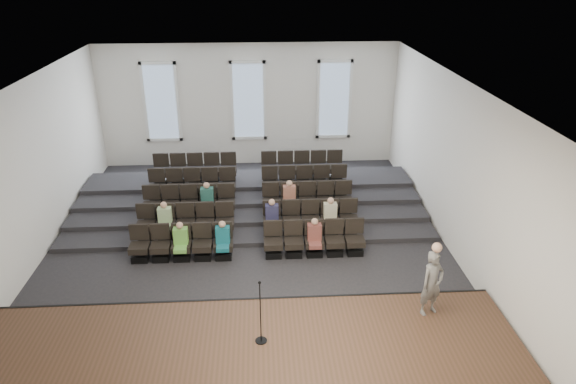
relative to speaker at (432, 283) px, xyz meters
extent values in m
plane|color=black|center=(-4.21, 4.08, -1.30)|extent=(14.00, 14.00, 0.00)
cube|color=white|center=(-4.21, 4.08, 3.71)|extent=(12.00, 14.00, 0.02)
cube|color=white|center=(-4.21, 11.10, 1.20)|extent=(12.00, 0.04, 5.00)
cube|color=white|center=(-4.21, -2.94, 1.20)|extent=(12.00, 0.04, 5.00)
cube|color=white|center=(-10.23, 4.08, 1.20)|extent=(0.04, 14.00, 5.00)
cube|color=white|center=(1.81, 4.08, 1.20)|extent=(0.04, 14.00, 5.00)
cube|color=#462B1E|center=(-4.21, -1.02, -1.05)|extent=(11.80, 3.60, 0.50)
cube|color=black|center=(-4.21, 0.75, -1.05)|extent=(11.80, 0.06, 0.52)
cube|color=black|center=(-4.21, 6.41, -1.22)|extent=(11.80, 4.80, 0.15)
cube|color=black|center=(-4.21, 6.93, -1.15)|extent=(11.80, 3.75, 0.30)
cube|color=black|center=(-4.21, 7.46, -1.07)|extent=(11.80, 2.70, 0.45)
cube|color=black|center=(-4.21, 7.98, -1.00)|extent=(11.80, 1.65, 0.60)
cube|color=black|center=(-7.33, 3.48, -1.20)|extent=(0.47, 0.43, 0.20)
cube|color=black|center=(-7.33, 3.48, -0.89)|extent=(0.55, 0.50, 0.19)
cube|color=black|center=(-7.33, 3.69, -0.48)|extent=(0.55, 0.08, 0.50)
cube|color=black|center=(-6.73, 3.48, -1.20)|extent=(0.47, 0.43, 0.20)
cube|color=black|center=(-6.73, 3.48, -0.89)|extent=(0.55, 0.50, 0.19)
cube|color=black|center=(-6.73, 3.69, -0.48)|extent=(0.55, 0.08, 0.50)
cube|color=black|center=(-6.13, 3.48, -1.20)|extent=(0.47, 0.43, 0.20)
cube|color=black|center=(-6.13, 3.48, -0.89)|extent=(0.55, 0.50, 0.19)
cube|color=black|center=(-6.13, 3.69, -0.48)|extent=(0.55, 0.08, 0.50)
cube|color=black|center=(-5.53, 3.48, -1.20)|extent=(0.47, 0.43, 0.20)
cube|color=black|center=(-5.53, 3.48, -0.89)|extent=(0.55, 0.50, 0.19)
cube|color=black|center=(-5.53, 3.69, -0.48)|extent=(0.55, 0.08, 0.50)
cube|color=black|center=(-4.93, 3.48, -1.20)|extent=(0.47, 0.43, 0.20)
cube|color=black|center=(-4.93, 3.48, -0.89)|extent=(0.55, 0.50, 0.19)
cube|color=black|center=(-4.93, 3.69, -0.48)|extent=(0.55, 0.08, 0.50)
cube|color=black|center=(-3.48, 3.48, -1.20)|extent=(0.47, 0.43, 0.20)
cube|color=black|center=(-3.48, 3.48, -0.89)|extent=(0.55, 0.50, 0.19)
cube|color=black|center=(-3.48, 3.69, -0.48)|extent=(0.55, 0.08, 0.50)
cube|color=black|center=(-2.88, 3.48, -1.20)|extent=(0.47, 0.43, 0.20)
cube|color=black|center=(-2.88, 3.48, -0.89)|extent=(0.55, 0.50, 0.19)
cube|color=black|center=(-2.88, 3.69, -0.48)|extent=(0.55, 0.08, 0.50)
cube|color=black|center=(-2.28, 3.48, -1.20)|extent=(0.47, 0.43, 0.20)
cube|color=black|center=(-2.28, 3.48, -0.89)|extent=(0.55, 0.50, 0.19)
cube|color=black|center=(-2.28, 3.69, -0.48)|extent=(0.55, 0.08, 0.50)
cube|color=black|center=(-1.68, 3.48, -1.20)|extent=(0.47, 0.43, 0.20)
cube|color=black|center=(-1.68, 3.48, -0.89)|extent=(0.55, 0.50, 0.19)
cube|color=black|center=(-1.68, 3.69, -0.48)|extent=(0.55, 0.08, 0.50)
cube|color=black|center=(-1.08, 3.48, -1.20)|extent=(0.47, 0.43, 0.20)
cube|color=black|center=(-1.08, 3.48, -0.89)|extent=(0.55, 0.50, 0.19)
cube|color=black|center=(-1.08, 3.69, -0.48)|extent=(0.55, 0.08, 0.50)
cube|color=black|center=(-7.33, 4.53, -1.05)|extent=(0.47, 0.43, 0.20)
cube|color=black|center=(-7.33, 4.53, -0.74)|extent=(0.55, 0.50, 0.19)
cube|color=black|center=(-7.33, 4.74, -0.33)|extent=(0.55, 0.08, 0.50)
cube|color=black|center=(-6.73, 4.53, -1.05)|extent=(0.47, 0.43, 0.20)
cube|color=black|center=(-6.73, 4.53, -0.74)|extent=(0.55, 0.50, 0.19)
cube|color=black|center=(-6.73, 4.74, -0.33)|extent=(0.55, 0.08, 0.50)
cube|color=black|center=(-6.13, 4.53, -1.05)|extent=(0.47, 0.43, 0.20)
cube|color=black|center=(-6.13, 4.53, -0.74)|extent=(0.55, 0.50, 0.19)
cube|color=black|center=(-6.13, 4.74, -0.33)|extent=(0.55, 0.08, 0.50)
cube|color=black|center=(-5.53, 4.53, -1.05)|extent=(0.47, 0.43, 0.20)
cube|color=black|center=(-5.53, 4.53, -0.74)|extent=(0.55, 0.50, 0.19)
cube|color=black|center=(-5.53, 4.74, -0.33)|extent=(0.55, 0.08, 0.50)
cube|color=black|center=(-4.93, 4.53, -1.05)|extent=(0.47, 0.43, 0.20)
cube|color=black|center=(-4.93, 4.53, -0.74)|extent=(0.55, 0.50, 0.19)
cube|color=black|center=(-4.93, 4.74, -0.33)|extent=(0.55, 0.08, 0.50)
cube|color=black|center=(-3.48, 4.53, -1.05)|extent=(0.47, 0.43, 0.20)
cube|color=black|center=(-3.48, 4.53, -0.74)|extent=(0.55, 0.50, 0.19)
cube|color=black|center=(-3.48, 4.74, -0.33)|extent=(0.55, 0.08, 0.50)
cube|color=black|center=(-2.88, 4.53, -1.05)|extent=(0.47, 0.43, 0.20)
cube|color=black|center=(-2.88, 4.53, -0.74)|extent=(0.55, 0.50, 0.19)
cube|color=black|center=(-2.88, 4.74, -0.33)|extent=(0.55, 0.08, 0.50)
cube|color=black|center=(-2.28, 4.53, -1.05)|extent=(0.47, 0.43, 0.20)
cube|color=black|center=(-2.28, 4.53, -0.74)|extent=(0.55, 0.50, 0.19)
cube|color=black|center=(-2.28, 4.74, -0.33)|extent=(0.55, 0.08, 0.50)
cube|color=black|center=(-1.68, 4.53, -1.05)|extent=(0.47, 0.43, 0.20)
cube|color=black|center=(-1.68, 4.53, -0.74)|extent=(0.55, 0.50, 0.19)
cube|color=black|center=(-1.68, 4.74, -0.33)|extent=(0.55, 0.08, 0.50)
cube|color=black|center=(-1.08, 4.53, -1.05)|extent=(0.47, 0.43, 0.20)
cube|color=black|center=(-1.08, 4.53, -0.74)|extent=(0.55, 0.50, 0.19)
cube|color=black|center=(-1.08, 4.74, -0.33)|extent=(0.55, 0.08, 0.50)
cube|color=black|center=(-7.33, 5.58, -0.90)|extent=(0.47, 0.42, 0.20)
cube|color=black|center=(-7.33, 5.58, -0.59)|extent=(0.55, 0.50, 0.19)
cube|color=black|center=(-7.33, 5.79, -0.18)|extent=(0.55, 0.08, 0.50)
cube|color=black|center=(-6.73, 5.58, -0.90)|extent=(0.47, 0.42, 0.20)
cube|color=black|center=(-6.73, 5.58, -0.59)|extent=(0.55, 0.50, 0.19)
cube|color=black|center=(-6.73, 5.79, -0.18)|extent=(0.55, 0.08, 0.50)
cube|color=black|center=(-6.13, 5.58, -0.90)|extent=(0.47, 0.42, 0.20)
cube|color=black|center=(-6.13, 5.58, -0.59)|extent=(0.55, 0.50, 0.19)
cube|color=black|center=(-6.13, 5.79, -0.18)|extent=(0.55, 0.08, 0.50)
cube|color=black|center=(-5.53, 5.58, -0.90)|extent=(0.47, 0.42, 0.20)
cube|color=black|center=(-5.53, 5.58, -0.59)|extent=(0.55, 0.50, 0.19)
cube|color=black|center=(-5.53, 5.79, -0.18)|extent=(0.55, 0.08, 0.50)
cube|color=black|center=(-4.93, 5.58, -0.90)|extent=(0.47, 0.42, 0.20)
cube|color=black|center=(-4.93, 5.58, -0.59)|extent=(0.55, 0.50, 0.19)
cube|color=black|center=(-4.93, 5.79, -0.18)|extent=(0.55, 0.08, 0.50)
cube|color=black|center=(-3.48, 5.58, -0.90)|extent=(0.47, 0.42, 0.20)
cube|color=black|center=(-3.48, 5.58, -0.59)|extent=(0.55, 0.50, 0.19)
cube|color=black|center=(-3.48, 5.79, -0.18)|extent=(0.55, 0.08, 0.50)
cube|color=black|center=(-2.88, 5.58, -0.90)|extent=(0.47, 0.42, 0.20)
cube|color=black|center=(-2.88, 5.58, -0.59)|extent=(0.55, 0.50, 0.19)
cube|color=black|center=(-2.88, 5.79, -0.18)|extent=(0.55, 0.08, 0.50)
cube|color=black|center=(-2.28, 5.58, -0.90)|extent=(0.47, 0.42, 0.20)
cube|color=black|center=(-2.28, 5.58, -0.59)|extent=(0.55, 0.50, 0.19)
cube|color=black|center=(-2.28, 5.79, -0.18)|extent=(0.55, 0.08, 0.50)
cube|color=black|center=(-1.68, 5.58, -0.90)|extent=(0.47, 0.42, 0.20)
cube|color=black|center=(-1.68, 5.58, -0.59)|extent=(0.55, 0.50, 0.19)
cube|color=black|center=(-1.68, 5.79, -0.18)|extent=(0.55, 0.08, 0.50)
cube|color=black|center=(-1.08, 5.58, -0.90)|extent=(0.47, 0.42, 0.20)
cube|color=black|center=(-1.08, 5.58, -0.59)|extent=(0.55, 0.50, 0.19)
cube|color=black|center=(-1.08, 5.79, -0.18)|extent=(0.55, 0.08, 0.50)
cube|color=black|center=(-7.33, 6.63, -0.75)|extent=(0.47, 0.42, 0.20)
cube|color=black|center=(-7.33, 6.63, -0.44)|extent=(0.55, 0.50, 0.19)
cube|color=black|center=(-7.33, 6.84, -0.03)|extent=(0.55, 0.08, 0.50)
cube|color=black|center=(-6.73, 6.63, -0.75)|extent=(0.47, 0.42, 0.20)
cube|color=black|center=(-6.73, 6.63, -0.44)|extent=(0.55, 0.50, 0.19)
cube|color=black|center=(-6.73, 6.84, -0.03)|extent=(0.55, 0.08, 0.50)
cube|color=black|center=(-6.13, 6.63, -0.75)|extent=(0.47, 0.42, 0.20)
cube|color=black|center=(-6.13, 6.63, -0.44)|extent=(0.55, 0.50, 0.19)
cube|color=black|center=(-6.13, 6.84, -0.03)|extent=(0.55, 0.08, 0.50)
cube|color=black|center=(-5.53, 6.63, -0.75)|extent=(0.47, 0.42, 0.20)
cube|color=black|center=(-5.53, 6.63, -0.44)|extent=(0.55, 0.50, 0.19)
cube|color=black|center=(-5.53, 6.84, -0.03)|extent=(0.55, 0.08, 0.50)
cube|color=black|center=(-4.93, 6.63, -0.75)|extent=(0.47, 0.42, 0.20)
cube|color=black|center=(-4.93, 6.63, -0.44)|extent=(0.55, 0.50, 0.19)
cube|color=black|center=(-4.93, 6.84, -0.03)|extent=(0.55, 0.08, 0.50)
cube|color=black|center=(-3.48, 6.63, -0.75)|extent=(0.47, 0.42, 0.20)
cube|color=black|center=(-3.48, 6.63, -0.44)|extent=(0.55, 0.50, 0.19)
cube|color=black|center=(-3.48, 6.84, -0.03)|extent=(0.55, 0.08, 0.50)
cube|color=black|center=(-2.88, 6.63, -0.75)|extent=(0.47, 0.42, 0.20)
cube|color=black|center=(-2.88, 6.63, -0.44)|extent=(0.55, 0.50, 0.19)
cube|color=black|center=(-2.88, 6.84, -0.03)|extent=(0.55, 0.08, 0.50)
cube|color=black|center=(-2.28, 6.63, -0.75)|extent=(0.47, 0.42, 0.20)
cube|color=black|center=(-2.28, 6.63, -0.44)|extent=(0.55, 0.50, 0.19)
cube|color=black|center=(-2.28, 6.84, -0.03)|extent=(0.55, 0.08, 0.50)
cube|color=black|center=(-1.68, 6.63, -0.75)|extent=(0.47, 0.42, 0.20)
cube|color=black|center=(-1.68, 6.63, -0.44)|extent=(0.55, 0.50, 0.19)
cube|color=black|center=(-1.68, 6.84, -0.03)|extent=(0.55, 0.08, 0.50)
cube|color=black|center=(-1.08, 6.63, -0.75)|extent=(0.47, 0.42, 0.20)
cube|color=black|center=(-1.08, 6.63, -0.44)|extent=(0.55, 0.50, 0.19)
cube|color=black|center=(-1.08, 6.84, -0.03)|extent=(0.55, 0.08, 0.50)
cube|color=black|center=(-7.33, 7.68, -0.60)|extent=(0.47, 0.42, 0.20)
cube|color=black|center=(-7.33, 7.68, -0.29)|extent=(0.55, 0.50, 0.19)
cube|color=black|center=(-7.33, 7.89, 0.12)|extent=(0.55, 0.08, 0.50)
cube|color=black|center=(-6.73, 7.68, -0.60)|extent=(0.47, 0.42, 0.20)
cube|color=black|center=(-6.73, 7.68, -0.29)|extent=(0.55, 0.50, 0.19)
cube|color=black|center=(-6.73, 7.89, 0.12)|extent=(0.55, 0.08, 0.50)
cube|color=black|center=(-6.13, 7.68, -0.60)|extent=(0.47, 0.42, 0.20)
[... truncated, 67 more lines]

